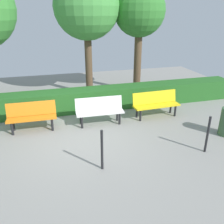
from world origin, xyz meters
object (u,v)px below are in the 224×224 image
Objects in this scene: bench_white at (100,110)px; tree_mid at (87,7)px; bench_yellow at (156,103)px; tree_near at (140,12)px; bench_orange at (32,115)px.

tree_mid reaches higher than bench_white.
bench_yellow is 1.99m from bench_white.
bench_orange is at bearing 31.77° from tree_near.
tree_near reaches higher than bench_yellow.
bench_yellow is 4.03m from tree_near.
bench_yellow is 1.06× the size of bench_white.
tree_mid is at bearing -4.56° from tree_near.
tree_mid is at bearing -92.49° from bench_white.
tree_mid reaches higher than bench_orange.
tree_mid reaches higher than bench_yellow.
tree_near reaches higher than bench_orange.
tree_mid is (-2.32, -2.93, 3.06)m from bench_orange.
bench_orange is 0.33× the size of tree_near.
bench_yellow and bench_orange have the same top height.
bench_orange is at bearing -2.79° from bench_yellow.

